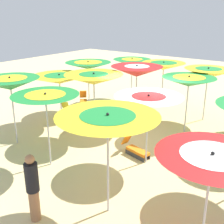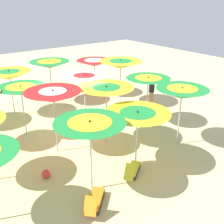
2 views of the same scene
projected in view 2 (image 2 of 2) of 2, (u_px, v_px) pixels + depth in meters
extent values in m
cube|color=beige|center=(69.00, 134.00, 12.55)|extent=(39.46, 39.46, 0.04)
cylinder|color=#B2B2B7|center=(179.00, 120.00, 11.26)|extent=(0.05, 0.05, 2.22)
cone|color=#1E8C38|center=(182.00, 94.00, 10.83)|extent=(2.02, 2.02, 0.41)
cone|color=yellow|center=(182.00, 91.00, 10.79)|extent=(1.18, 1.18, 0.24)
sphere|color=black|center=(182.00, 88.00, 10.74)|extent=(0.07, 0.07, 0.07)
cylinder|color=#B2B2B7|center=(147.00, 103.00, 13.05)|extent=(0.05, 0.05, 2.15)
cone|color=#1E8C38|center=(148.00, 81.00, 12.63)|extent=(1.99, 1.99, 0.30)
cone|color=yellow|center=(148.00, 80.00, 12.61)|extent=(1.18, 1.18, 0.18)
sphere|color=black|center=(148.00, 77.00, 12.56)|extent=(0.07, 0.07, 0.07)
cylinder|color=#B2B2B7|center=(120.00, 85.00, 15.47)|extent=(0.05, 0.05, 2.26)
cone|color=yellow|center=(121.00, 65.00, 15.03)|extent=(2.30, 2.30, 0.42)
cone|color=#1E8C38|center=(121.00, 63.00, 14.99)|extent=(1.22, 1.22, 0.22)
sphere|color=black|center=(121.00, 60.00, 14.94)|extent=(0.07, 0.07, 0.07)
cylinder|color=#B2B2B7|center=(95.00, 79.00, 17.05)|extent=(0.05, 0.05, 1.96)
cone|color=red|center=(94.00, 63.00, 16.67)|extent=(2.09, 2.09, 0.35)
cone|color=white|center=(94.00, 62.00, 16.63)|extent=(1.18, 1.18, 0.20)
sphere|color=black|center=(94.00, 60.00, 16.59)|extent=(0.07, 0.07, 0.07)
cylinder|color=#B2B2B7|center=(136.00, 142.00, 9.87)|extent=(0.05, 0.05, 1.92)
cone|color=yellow|center=(137.00, 117.00, 9.50)|extent=(2.25, 2.25, 0.36)
cone|color=#1E8C38|center=(137.00, 115.00, 9.47)|extent=(1.23, 1.23, 0.19)
sphere|color=black|center=(138.00, 112.00, 9.42)|extent=(0.07, 0.07, 0.07)
cylinder|color=#B2B2B7|center=(107.00, 118.00, 11.41)|extent=(0.05, 0.05, 2.24)
cone|color=yellow|center=(106.00, 92.00, 10.97)|extent=(2.17, 2.17, 0.39)
cone|color=#1E8C38|center=(106.00, 89.00, 10.93)|extent=(1.08, 1.08, 0.19)
sphere|color=black|center=(106.00, 86.00, 10.88)|extent=(0.07, 0.07, 0.07)
cylinder|color=#B2B2B7|center=(85.00, 99.00, 13.73)|extent=(0.05, 0.05, 2.06)
cone|color=white|center=(84.00, 79.00, 13.33)|extent=(2.07, 2.07, 0.30)
cone|color=red|center=(84.00, 77.00, 13.30)|extent=(1.02, 1.02, 0.15)
sphere|color=black|center=(84.00, 75.00, 13.26)|extent=(0.07, 0.07, 0.07)
cylinder|color=#B2B2B7|center=(51.00, 84.00, 15.68)|extent=(0.05, 0.05, 2.21)
cone|color=#1E8C38|center=(50.00, 65.00, 15.25)|extent=(2.15, 2.15, 0.37)
cone|color=yellow|center=(50.00, 63.00, 15.22)|extent=(1.29, 1.29, 0.22)
sphere|color=black|center=(49.00, 61.00, 15.17)|extent=(0.07, 0.07, 0.07)
cylinder|color=#B2B2B7|center=(91.00, 160.00, 8.61)|extent=(0.05, 0.05, 2.19)
cone|color=#1E8C38|center=(90.00, 127.00, 8.18)|extent=(2.13, 2.13, 0.33)
cone|color=yellow|center=(90.00, 125.00, 8.16)|extent=(1.29, 1.29, 0.20)
sphere|color=black|center=(90.00, 121.00, 8.11)|extent=(0.07, 0.07, 0.07)
cylinder|color=#B2B2B7|center=(56.00, 125.00, 10.76)|extent=(0.05, 0.05, 2.28)
cone|color=red|center=(53.00, 97.00, 10.32)|extent=(2.10, 2.10, 0.43)
cone|color=white|center=(53.00, 94.00, 10.27)|extent=(1.01, 1.01, 0.21)
sphere|color=black|center=(53.00, 90.00, 10.22)|extent=(0.07, 0.07, 0.07)
cylinder|color=#B2B2B7|center=(24.00, 114.00, 12.04)|extent=(0.05, 0.05, 2.06)
cone|color=#1E8C38|center=(21.00, 91.00, 11.64)|extent=(2.02, 2.02, 0.36)
cone|color=yellow|center=(21.00, 89.00, 11.61)|extent=(1.22, 1.22, 0.22)
sphere|color=black|center=(20.00, 86.00, 11.56)|extent=(0.07, 0.07, 0.07)
cylinder|color=#B2B2B7|center=(12.00, 95.00, 14.19)|extent=(0.05, 0.05, 2.06)
cone|color=yellow|center=(9.00, 76.00, 13.79)|extent=(2.10, 2.10, 0.42)
cone|color=#1E8C38|center=(9.00, 73.00, 13.74)|extent=(1.05, 1.05, 0.21)
sphere|color=black|center=(9.00, 71.00, 13.69)|extent=(0.07, 0.07, 0.07)
cube|color=#333338|center=(84.00, 121.00, 13.63)|extent=(0.22, 0.83, 0.14)
cube|color=#333338|center=(90.00, 120.00, 13.74)|extent=(0.22, 0.83, 0.14)
cube|color=orange|center=(87.00, 118.00, 13.64)|extent=(0.48, 0.89, 0.10)
cube|color=orange|center=(91.00, 118.00, 13.09)|extent=(0.35, 0.34, 0.43)
cube|color=#333338|center=(129.00, 170.00, 9.85)|extent=(0.70, 0.52, 0.14)
cube|color=#333338|center=(138.00, 172.00, 9.76)|extent=(0.70, 0.52, 0.14)
cube|color=yellow|center=(133.00, 168.00, 9.76)|extent=(0.85, 0.74, 0.10)
cube|color=yellow|center=(129.00, 172.00, 9.13)|extent=(0.51, 0.49, 0.44)
cube|color=#333338|center=(90.00, 201.00, 8.40)|extent=(0.72, 0.69, 0.14)
cube|color=#333338|center=(102.00, 202.00, 8.35)|extent=(0.72, 0.69, 0.14)
cube|color=orange|center=(96.00, 198.00, 8.33)|extent=(0.94, 0.92, 0.10)
cube|color=orange|center=(90.00, 206.00, 7.65)|extent=(0.49, 0.49, 0.46)
cylinder|color=#A3704C|center=(151.00, 99.00, 15.60)|extent=(0.24, 0.24, 0.78)
cylinder|color=black|center=(152.00, 86.00, 15.31)|extent=(0.30, 0.30, 0.69)
sphere|color=#A3704C|center=(152.00, 78.00, 15.14)|extent=(0.21, 0.21, 0.21)
sphere|color=red|center=(46.00, 174.00, 9.52)|extent=(0.30, 0.30, 0.30)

